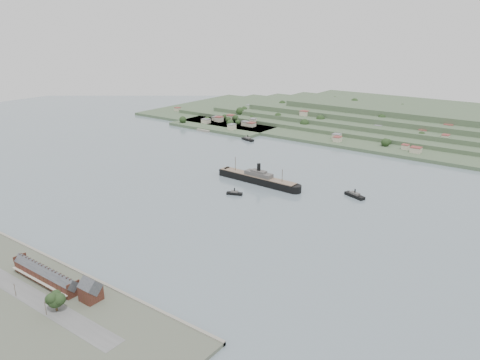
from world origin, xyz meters
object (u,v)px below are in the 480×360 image
Objects in this scene: gabled_building at (91,290)px; fig_tree at (55,300)px; steamship at (255,178)px; tugboat at (234,193)px; terrace_row at (46,275)px.

fig_tree is (-6.11, -17.88, 1.11)m from gabled_building.
gabled_building is 0.14× the size of steamship.
steamship is (-44.65, 225.69, -3.78)m from gabled_building.
gabled_building is 190.02m from tugboat.
gabled_building reaches higher than tugboat.
steamship is 6.67× the size of tugboat.
gabled_building is 1.18× the size of fig_tree.
steamship is at bearing 91.78° from terrace_row.
terrace_row is at bearing -89.29° from tugboat.
steamship is at bearing 96.84° from tugboat.
terrace_row is 34.40m from fig_tree.
gabled_building is at bearing 71.14° from fig_tree.
terrace_row is at bearing 156.17° from fig_tree.
tugboat is at bearing -83.16° from steamship.
steamship is 40.40m from tugboat.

